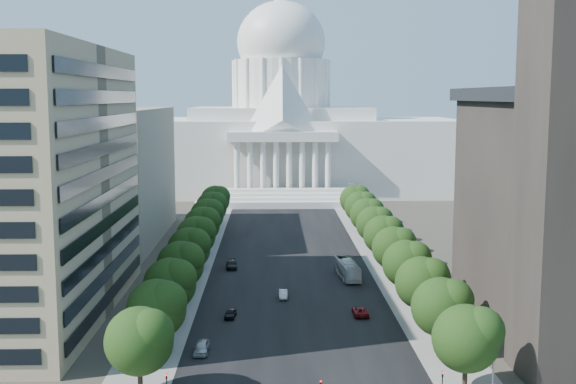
{
  "coord_description": "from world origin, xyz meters",
  "views": [
    {
      "loc": [
        -3.48,
        -64.31,
        32.68
      ],
      "look_at": [
        -0.23,
        75.41,
        14.15
      ],
      "focal_mm": 45.0,
      "sensor_mm": 36.0,
      "label": 1
    }
  ],
  "objects": [
    {
      "name": "tree_r_f",
      "position": [
        18.34,
        71.81,
        6.45
      ],
      "size": [
        7.79,
        7.6,
        9.97
      ],
      "color": "#33261C",
      "rests_on": "ground"
    },
    {
      "name": "sidewalk_left",
      "position": [
        -19.0,
        90.0,
        0.0
      ],
      "size": [
        8.0,
        260.0,
        0.02
      ],
      "primitive_type": "cube",
      "color": "gray",
      "rests_on": "ground"
    },
    {
      "name": "tree_l_d",
      "position": [
        -17.66,
        47.81,
        6.45
      ],
      "size": [
        7.79,
        7.6,
        9.97
      ],
      "color": "#33261C",
      "rests_on": "ground"
    },
    {
      "name": "tree_l_f",
      "position": [
        -17.66,
        71.81,
        6.45
      ],
      "size": [
        7.79,
        7.6,
        9.97
      ],
      "color": "#33261C",
      "rests_on": "ground"
    },
    {
      "name": "tree_r_g",
      "position": [
        18.34,
        83.81,
        6.45
      ],
      "size": [
        7.79,
        7.6,
        9.97
      ],
      "color": "#33261C",
      "rests_on": "ground"
    },
    {
      "name": "tree_r_b",
      "position": [
        18.34,
        23.81,
        6.45
      ],
      "size": [
        7.79,
        7.6,
        9.97
      ],
      "color": "#33261C",
      "rests_on": "ground"
    },
    {
      "name": "tree_r_j",
      "position": [
        18.34,
        119.81,
        6.45
      ],
      "size": [
        7.79,
        7.6,
        9.97
      ],
      "color": "#33261C",
      "rests_on": "ground"
    },
    {
      "name": "streetlight_c",
      "position": [
        19.9,
        60.0,
        5.82
      ],
      "size": [
        2.61,
        0.44,
        9.0
      ],
      "color": "gray",
      "rests_on": "ground"
    },
    {
      "name": "car_dark_b",
      "position": [
        -11.15,
        70.72,
        0.73
      ],
      "size": [
        2.42,
        5.16,
        1.46
      ],
      "primitive_type": "imported",
      "rotation": [
        0.0,
        0.0,
        0.08
      ],
      "color": "black",
      "rests_on": "ground"
    },
    {
      "name": "streetlight_f",
      "position": [
        19.9,
        135.0,
        5.82
      ],
      "size": [
        2.61,
        0.44,
        9.0
      ],
      "color": "gray",
      "rests_on": "ground"
    },
    {
      "name": "tree_l_g",
      "position": [
        -17.66,
        83.81,
        6.45
      ],
      "size": [
        7.79,
        7.6,
        9.97
      ],
      "color": "#33261C",
      "rests_on": "ground"
    },
    {
      "name": "sidewalk_right",
      "position": [
        19.0,
        90.0,
        0.0
      ],
      "size": [
        8.0,
        260.0,
        0.02
      ],
      "primitive_type": "cube",
      "color": "gray",
      "rests_on": "ground"
    },
    {
      "name": "tree_l_e",
      "position": [
        -17.66,
        59.81,
        6.45
      ],
      "size": [
        7.79,
        7.6,
        9.97
      ],
      "color": "#33261C",
      "rests_on": "ground"
    },
    {
      "name": "streetlight_a",
      "position": [
        19.9,
        10.0,
        5.82
      ],
      "size": [
        2.61,
        0.44,
        9.0
      ],
      "color": "gray",
      "rests_on": "ground"
    },
    {
      "name": "tree_r_c",
      "position": [
        18.34,
        35.81,
        6.45
      ],
      "size": [
        7.79,
        7.6,
        9.97
      ],
      "color": "#33261C",
      "rests_on": "ground"
    },
    {
      "name": "streetlight_b",
      "position": [
        19.9,
        35.0,
        5.82
      ],
      "size": [
        2.61,
        0.44,
        9.0
      ],
      "color": "gray",
      "rests_on": "ground"
    },
    {
      "name": "city_bus",
      "position": [
        10.26,
        63.12,
        1.63
      ],
      "size": [
        3.85,
        11.91,
        3.26
      ],
      "primitive_type": "imported",
      "rotation": [
        0.0,
        0.0,
        0.1
      ],
      "color": "silver",
      "rests_on": "ground"
    },
    {
      "name": "car_parked",
      "position": [
        -12.5,
        24.87,
        0.79
      ],
      "size": [
        1.97,
        4.66,
        1.57
      ],
      "primitive_type": "imported",
      "rotation": [
        0.0,
        0.0,
        -0.03
      ],
      "color": "#93969A",
      "rests_on": "ground"
    },
    {
      "name": "tree_r_h",
      "position": [
        18.34,
        95.81,
        6.45
      ],
      "size": [
        7.79,
        7.6,
        9.97
      ],
      "color": "#33261C",
      "rests_on": "ground"
    },
    {
      "name": "tree_l_i",
      "position": [
        -17.66,
        107.81,
        6.45
      ],
      "size": [
        7.79,
        7.6,
        9.97
      ],
      "color": "#33261C",
      "rests_on": "ground"
    },
    {
      "name": "tree_l_c",
      "position": [
        -17.66,
        35.81,
        6.45
      ],
      "size": [
        7.79,
        7.6,
        9.97
      ],
      "color": "#33261C",
      "rests_on": "ground"
    },
    {
      "name": "road_asphalt",
      "position": [
        0.0,
        90.0,
        0.0
      ],
      "size": [
        30.0,
        260.0,
        0.01
      ],
      "primitive_type": "cube",
      "color": "black",
      "rests_on": "ground"
    },
    {
      "name": "car_red",
      "position": [
        9.81,
        40.44,
        0.65
      ],
      "size": [
        2.25,
        4.72,
        1.3
      ],
      "primitive_type": "imported",
      "rotation": [
        0.0,
        0.0,
        3.16
      ],
      "color": "maroon",
      "rests_on": "ground"
    },
    {
      "name": "tree_l_j",
      "position": [
        -17.66,
        119.81,
        6.45
      ],
      "size": [
        7.79,
        7.6,
        9.97
      ],
      "color": "#33261C",
      "rests_on": "ground"
    },
    {
      "name": "tree_r_e",
      "position": [
        18.34,
        59.81,
        6.45
      ],
      "size": [
        7.79,
        7.6,
        9.97
      ],
      "color": "#33261C",
      "rests_on": "ground"
    },
    {
      "name": "tree_r_d",
      "position": [
        18.34,
        47.81,
        6.45
      ],
      "size": [
        7.79,
        7.6,
        9.97
      ],
      "color": "#33261C",
      "rests_on": "ground"
    },
    {
      "name": "car_dark_a",
      "position": [
        -9.62,
        39.74,
        0.64
      ],
      "size": [
        1.9,
        3.88,
        1.27
      ],
      "primitive_type": "imported",
      "rotation": [
        0.0,
        0.0,
        -0.11
      ],
      "color": "black",
      "rests_on": "ground"
    },
    {
      "name": "tree_l_a",
      "position": [
        -17.66,
        11.81,
        6.45
      ],
      "size": [
        7.79,
        7.6,
        9.97
      ],
      "color": "#33261C",
      "rests_on": "ground"
    },
    {
      "name": "capitol",
      "position": [
        0.0,
        184.89,
        20.01
      ],
      "size": [
        120.0,
        56.0,
        73.0
      ],
      "color": "white",
      "rests_on": "ground"
    },
    {
      "name": "car_silver",
      "position": [
        -1.59,
        50.0,
        0.65
      ],
      "size": [
        1.42,
        3.95,
        1.3
      ],
      "primitive_type": "imported",
      "rotation": [
        0.0,
        0.0,
        -0.01
      ],
      "color": "#A9AAB0",
      "rests_on": "ground"
    },
    {
      "name": "tree_l_b",
      "position": [
        -17.66,
        23.81,
        6.45
      ],
      "size": [
        7.79,
        7.6,
        9.97
      ],
      "color": "#33261C",
      "rests_on": "ground"
    },
    {
      "name": "office_block_left_far",
      "position": [
        -48.0,
        100.0,
        15.0
      ],
      "size": [
        38.0,
        52.0,
        30.0
      ],
      "primitive_type": "cube",
      "color": "gray",
      "rests_on": "ground"
    },
    {
      "name": "streetlight_d",
      "position": [
        19.9,
        85.0,
        5.82
      ],
      "size": [
        2.61,
        0.44,
        9.0
      ],
      "color": "gray",
      "rests_on": "ground"
    },
    {
      "name": "traffic_signal_right",
      "position": [
        14.5,
        7.99,
        3.09
      ],
      "size": [
        0.18,
        0.49,
        4.3
      ],
      "color": "black",
      "rests_on": "ground"
    },
    {
      "name": "tree_r_a",
      "position": [
        18.34,
        11.81,
        6.45
      ],
      "size": [
        7.79,
        7.6,
        9.97
      ],
      "color": "#33261C",
      "rests_on": "ground"
    },
    {
      "name": "traffic_signal_left",
      "position": [
        -14.5,
        7.99,
        3.09
      ],
      "size": [
        0.18,
        0.49,
        4.3
      ],
      "color": "black",
      "rests_on": "ground"
    },
    {
      "name": "tree_l_h",
      "position": [
        -17.66,
        95.81,
        6.45
      ],
      "size": [
        7.79,
        7.6,
        9.97
      ],
      "color": "#33261C",
      "rests_on": "ground"
    },
    {
      "name": "tree_r_i",
      "position": [
        18.34,
        107.81,
        6.45
      ],
      "size": [
        7.79,
        7.6,
        9.97
      ],
      "color": "#33261C",
      "rests_on": "ground"
    },
    {
      "name": "streetlight_e",
      "position": [
        19.9,
        110.0,
        5.82
      ],
      "size": [
        2.61,
        0.44,
        9.0
      ],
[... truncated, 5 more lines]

